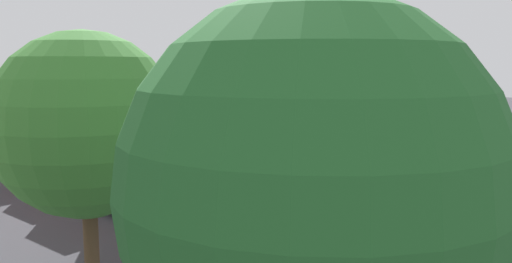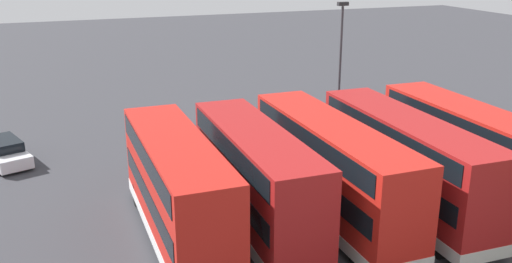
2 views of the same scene
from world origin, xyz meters
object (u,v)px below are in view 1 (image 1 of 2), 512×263
Objects in this scene: bus_double_decker_near_end at (301,147)px; waste_bin_yellow at (247,144)px; lamp_post_tall at (391,78)px; car_hatchback_silver at (180,123)px; bus_double_decker_third at (180,131)px; bus_double_decker_fifth at (105,121)px; box_truck_blue at (473,192)px; bus_double_decker_second at (226,139)px; bus_double_decker_fourth at (140,126)px.

waste_bin_yellow is (10.36, -8.52, -1.97)m from bus_double_decker_near_end.
bus_double_decker_near_end is 11.33m from lamp_post_tall.
bus_double_decker_third is at bearing 138.73° from car_hatchback_silver.
box_truck_blue is (-21.48, 0.47, -0.74)m from bus_double_decker_fifth.
lamp_post_tall is (8.16, -10.98, 3.35)m from box_truck_blue.
waste_bin_yellow is (-4.27, -8.09, -1.97)m from bus_double_decker_fifth.
bus_double_decker_third is at bearing -7.38° from bus_double_decker_second.
lamp_post_tall is at bearing -83.19° from bus_double_decker_near_end.
bus_double_decker_near_end is at bearing 178.32° from bus_double_decker_fifth.
lamp_post_tall reaches higher than bus_double_decker_fourth.
lamp_post_tall is (-2.60, -11.27, 2.61)m from bus_double_decker_second.
box_truck_blue is 14.09m from lamp_post_tall.
bus_double_decker_fourth is 2.24× the size of car_hatchback_silver.
lamp_post_tall is at bearing 174.73° from car_hatchback_silver.
box_truck_blue is at bearing -178.48° from bus_double_decker_second.
box_truck_blue is at bearing 178.81° from bus_double_decker_fourth.
car_hatchback_silver is 0.55× the size of lamp_post_tall.
bus_double_decker_second reaches higher than waste_bin_yellow.
bus_double_decker_second is at bearing 1.52° from box_truck_blue.
bus_double_decker_near_end reaches higher than box_truck_blue.
car_hatchback_silver is at bearing -30.27° from bus_double_decker_near_end.
car_hatchback_silver is (10.88, -12.52, -1.75)m from bus_double_decker_fourth.
car_hatchback_silver is at bearing -20.38° from waste_bin_yellow.
bus_double_decker_fourth is at bearing -5.20° from bus_double_decker_second.
bus_double_decker_fifth is at bearing -4.01° from bus_double_decker_second.
bus_double_decker_second reaches higher than car_hatchback_silver.
bus_double_decker_fifth reaches higher than car_hatchback_silver.
bus_double_decker_third is at bearing 108.58° from waste_bin_yellow.
bus_double_decker_fifth is at bearing -2.27° from bus_double_decker_third.
bus_double_decker_fifth is (3.48, -0.09, 0.00)m from bus_double_decker_fourth.
car_hatchback_silver is (14.48, -12.71, -1.75)m from bus_double_decker_third.
bus_double_decker_second is 1.50× the size of box_truck_blue.
bus_double_decker_fourth is 1.24× the size of lamp_post_tall.
waste_bin_yellow is (2.81, -8.37, -1.98)m from bus_double_decker_third.
bus_double_decker_near_end is 3.92m from bus_double_decker_second.
bus_double_decker_fourth is 18.02m from box_truck_blue.
lamp_post_tall reaches higher than car_hatchback_silver.
bus_double_decker_third and bus_double_decker_fourth have the same top height.
bus_double_decker_near_end is 0.94× the size of bus_double_decker_third.
bus_double_decker_near_end reaches higher than car_hatchback_silver.
bus_double_decker_fourth reaches higher than waste_bin_yellow.
bus_double_decker_second and bus_double_decker_fourth have the same top height.
bus_double_decker_second is 1.09× the size of bus_double_decker_fourth.
lamp_post_tall is 10.43m from waste_bin_yellow.
car_hatchback_silver is 21.26m from lamp_post_tall.
bus_double_decker_near_end is 11.15m from bus_double_decker_fourth.
box_truck_blue is at bearing 126.63° from lamp_post_tall.
bus_double_decker_fourth is 1.37× the size of box_truck_blue.
bus_double_decker_second reaches higher than box_truck_blue.
bus_double_decker_near_end is 6.90m from box_truck_blue.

